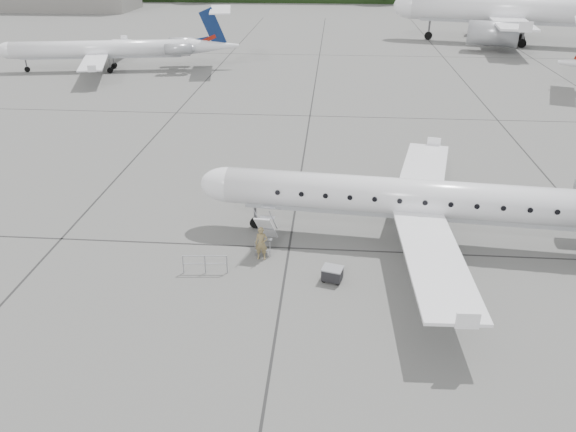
# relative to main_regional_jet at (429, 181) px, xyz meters

# --- Properties ---
(ground) EXTENTS (320.00, 320.00, 0.00)m
(ground) POSITION_rel_main_regional_jet_xyz_m (-1.17, -6.08, -3.62)
(ground) COLOR slate
(ground) RESTS_ON ground
(main_regional_jet) EXTENTS (29.90, 22.73, 7.23)m
(main_regional_jet) POSITION_rel_main_regional_jet_xyz_m (0.00, 0.00, 0.00)
(main_regional_jet) COLOR white
(main_regional_jet) RESTS_ON ground
(airstair) EXTENTS (1.04, 2.23, 2.27)m
(airstair) POSITION_rel_main_regional_jet_xyz_m (-8.56, -1.39, -2.48)
(airstair) COLOR white
(airstair) RESTS_ON ground
(passenger) EXTENTS (0.68, 0.46, 1.83)m
(passenger) POSITION_rel_main_regional_jet_xyz_m (-8.67, -2.61, -2.70)
(passenger) COLOR olive
(passenger) RESTS_ON ground
(safety_railing) EXTENTS (2.20, 0.26, 1.00)m
(safety_railing) POSITION_rel_main_regional_jet_xyz_m (-11.32, -4.23, -3.12)
(safety_railing) COLOR #96989E
(safety_railing) RESTS_ON ground
(baggage_cart) EXTENTS (1.10, 0.98, 0.81)m
(baggage_cart) POSITION_rel_main_regional_jet_xyz_m (-4.95, -4.45, -3.21)
(baggage_cart) COLOR black
(baggage_cart) RESTS_ON ground
(bg_regional_left) EXTENTS (30.96, 24.56, 7.34)m
(bg_regional_left) POSITION_rel_main_regional_jet_xyz_m (-34.10, 41.56, 0.05)
(bg_regional_left) COLOR white
(bg_regional_left) RESTS_ON ground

